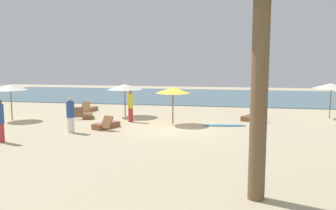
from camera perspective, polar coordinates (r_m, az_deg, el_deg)
name	(u,v)px	position (r m, az deg, el deg)	size (l,w,h in m)	color
ground_plane	(172,128)	(17.81, 0.68, -3.86)	(60.00, 60.00, 0.00)	beige
ocean_water	(202,96)	(34.52, 5.66, 1.50)	(48.00, 16.00, 0.06)	slate
umbrella_0	(331,86)	(22.80, 25.35, 2.88)	(2.10, 2.10, 2.14)	brown
umbrella_2	(173,90)	(18.73, 0.82, 2.44)	(1.87, 1.87, 2.03)	brown
umbrella_3	(125,87)	(21.67, -7.14, 2.99)	(2.20, 2.20, 2.03)	brown
umbrella_4	(10,87)	(21.98, -24.56, 2.65)	(1.90, 1.90, 2.10)	brown
lounger_0	(106,125)	(18.04, -10.16, -3.26)	(1.22, 1.74, 0.74)	brown
lounger_1	(252,117)	(20.78, 13.63, -2.01)	(1.29, 1.75, 0.72)	brown
lounger_3	(89,109)	(24.42, -12.95, -0.64)	(0.77, 1.69, 0.75)	olive
lounger_4	(87,115)	(21.59, -13.30, -1.66)	(1.22, 1.76, 0.71)	brown
person_0	(131,106)	(19.68, -6.20, -0.10)	(0.40, 0.40, 1.82)	#BF3338
person_1	(0,120)	(16.21, -25.93, -2.28)	(0.39, 0.39, 1.85)	#BF3338
person_2	(71,115)	(17.24, -15.79, -1.60)	(0.50, 0.50, 1.72)	white
surfboard	(224,125)	(18.70, 9.24, -3.32)	(2.38, 0.74, 0.07)	#338CCC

